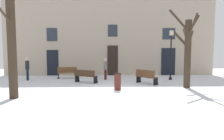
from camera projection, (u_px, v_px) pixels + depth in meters
name	position (u px, v px, depth m)	size (l,w,h in m)	color
ground_plane	(113.00, 91.00, 10.39)	(31.12, 31.12, 0.00)	white
building_facade	(110.00, 31.00, 17.89)	(19.45, 0.60, 8.06)	tan
tree_left_of_center	(187.00, 50.00, 11.17)	(1.83, 2.23, 4.49)	#382B1E
tree_center	(11.00, 35.00, 8.41)	(2.02, 2.01, 5.33)	#382B1E
streetlamp	(171.00, 49.00, 14.56)	(0.30, 0.30, 3.78)	black
litter_bin	(118.00, 82.00, 10.55)	(0.40, 0.40, 0.92)	#4C1E19
bench_far_corner	(146.00, 77.00, 12.77)	(1.31, 1.54, 0.93)	#51331E
bench_back_to_back_left	(67.00, 73.00, 15.66)	(1.63, 0.80, 0.92)	brown
bench_near_center_tree	(86.00, 76.00, 13.26)	(1.68, 1.23, 0.89)	#3D2819
person_crossing_plaza	(27.00, 68.00, 14.43)	(0.29, 0.42, 1.72)	black
person_near_bench	(105.00, 68.00, 14.88)	(0.29, 0.41, 1.60)	#350F0F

